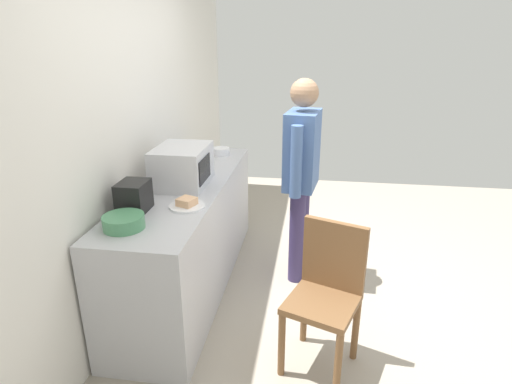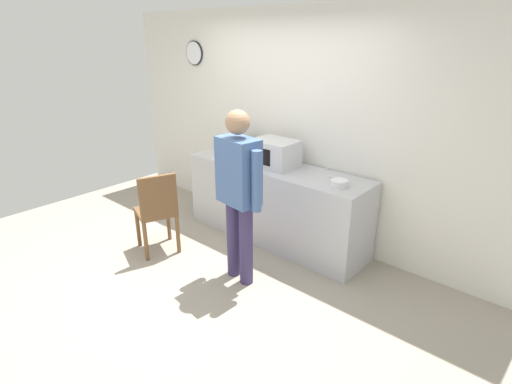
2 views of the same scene
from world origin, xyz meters
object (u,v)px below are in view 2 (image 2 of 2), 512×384
Objects in this scene: person_standing at (239,186)px; wooden_chair at (157,210)px; spoon_utensil at (335,177)px; cereal_bowl at (339,183)px; toaster at (247,146)px; sandwich_plate at (236,160)px; salad_bowl at (230,148)px; microwave at (274,153)px; fork_utensil at (325,170)px.

person_standing is 1.80× the size of wooden_chair.
wooden_chair is at bearing -140.00° from spoon_utensil.
toaster is (-1.45, 0.25, 0.07)m from cereal_bowl.
sandwich_plate is 0.35m from toaster.
person_standing is at bearing -44.57° from sandwich_plate.
cereal_bowl reaches higher than wooden_chair.
sandwich_plate is at bearing 135.43° from person_standing.
cereal_bowl is 1.96m from wooden_chair.
cereal_bowl is 0.76× the size of toaster.
salad_bowl is at bearing 143.42° from sandwich_plate.
microwave reaches higher than cereal_bowl.
fork_utensil is at bearing 23.37° from sandwich_plate.
salad_bowl is 0.26× the size of wooden_chair.
person_standing is (-0.59, -0.81, 0.05)m from cereal_bowl.
wooden_chair is (0.09, -1.23, -0.42)m from salad_bowl.
wooden_chair is (-0.17, -1.27, -0.48)m from toaster.
wooden_chair is (-1.45, -1.22, -0.38)m from spoon_utensil.
sandwich_plate is 1.11× the size of toaster.
microwave is at bearing -172.06° from spoon_utensil.
spoon_utensil is (1.17, 0.27, -0.02)m from sandwich_plate.
microwave is 1.43m from wooden_chair.
microwave is 0.30× the size of person_standing.
cereal_bowl is at bearing 2.97° from sandwich_plate.
salad_bowl reaches higher than spoon_utensil.
toaster is 0.13× the size of person_standing.
fork_utensil is at bearing 79.48° from person_standing.
fork_utensil is at bearing 145.16° from spoon_utensil.
microwave reaches higher than toaster.
salad_bowl is 1.46× the size of spoon_utensil.
cereal_bowl is at bearing 53.72° from person_standing.
microwave reaches higher than wooden_chair.
cereal_bowl is (0.89, -0.10, -0.12)m from microwave.
sandwich_plate is at bearing -71.22° from toaster.
toaster is at bearing 164.28° from microwave.
fork_utensil is at bearing 47.78° from wooden_chair.
wooden_chair is at bearing -168.14° from person_standing.
person_standing is at bearing 11.86° from wooden_chair.
spoon_utensil is at bearing -34.84° from fork_utensil.
person_standing is at bearing -71.48° from microwave.
sandwich_plate reaches higher than spoon_utensil.
microwave is at bearing -7.70° from salad_bowl.
sandwich_plate is (-0.45, -0.17, -0.13)m from microwave.
sandwich_plate is 0.14× the size of person_standing.
person_standing is (0.30, -0.90, -0.06)m from microwave.
spoon_utensil is 1.09m from person_standing.
sandwich_plate is 1.34m from cereal_bowl.
fork_utensil is 1.89m from wooden_chair.
wooden_chair is at bearing -106.36° from sandwich_plate.
cereal_bowl reaches higher than fork_utensil.
person_standing reaches higher than microwave.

